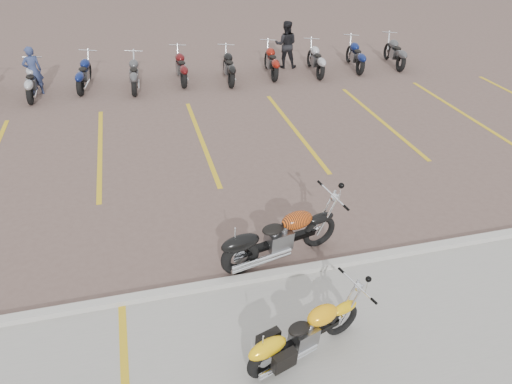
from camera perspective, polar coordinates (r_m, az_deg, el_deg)
ground at (r=10.46m, az=-2.78°, el=-3.03°), size 100.00×100.00×0.00m
curb at (r=8.88m, az=-0.03°, el=-9.77°), size 60.00×0.18×0.12m
parking_stripes at (r=13.90m, az=-6.28°, el=6.02°), size 38.00×5.50×0.01m
yellow_cruiser at (r=7.49m, az=5.26°, el=-15.93°), size 1.92×0.76×0.82m
flame_cruiser at (r=9.07m, az=2.43°, el=-5.33°), size 2.35×0.67×0.98m
person_a at (r=18.37m, az=-24.15°, el=12.52°), size 0.68×0.56×1.60m
person_b at (r=19.73m, az=3.45°, el=16.48°), size 1.02×0.90×1.75m
bg_bike_row at (r=18.26m, az=-8.67°, el=13.92°), size 17.26×2.03×1.10m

